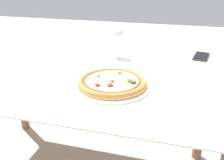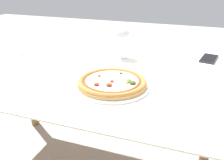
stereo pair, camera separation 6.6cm
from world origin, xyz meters
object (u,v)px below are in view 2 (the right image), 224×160
Objects in this scene: dining_table at (83,78)px; cell_phone at (209,58)px; pizza_plate at (112,83)px; wine_glass_far_left at (121,36)px; fork at (18,56)px.

dining_table is 0.64m from cell_phone.
pizza_plate is 0.38m from wine_glass_far_left.
dining_table is 0.28m from wine_glass_far_left.
wine_glass_far_left is at bearing 47.94° from dining_table.
fork is 1.10× the size of cell_phone.
wine_glass_far_left is 1.02× the size of cell_phone.
dining_table is at bearing -154.32° from cell_phone.
cell_phone reaches higher than dining_table.
cell_phone is (0.35, 0.48, -0.01)m from pizza_plate.
wine_glass_far_left is at bearing -164.80° from cell_phone.
dining_table is 5.27× the size of pizza_plate.
dining_table is 8.83× the size of fork.
fork reaches higher than dining_table.
pizza_plate is 1.84× the size of cell_phone.
cell_phone is (0.43, 0.12, -0.11)m from wine_glass_far_left.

